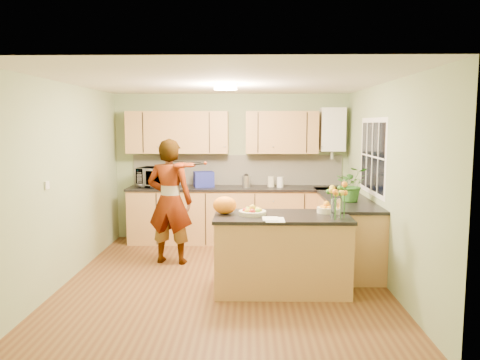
{
  "coord_description": "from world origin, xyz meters",
  "views": [
    {
      "loc": [
        0.31,
        -5.81,
        1.99
      ],
      "look_at": [
        0.18,
        0.5,
        1.23
      ],
      "focal_mm": 35.0,
      "sensor_mm": 36.0,
      "label": 1
    }
  ],
  "objects": [
    {
      "name": "jar_cream",
      "position": [
        0.68,
        2.0,
        1.03
      ],
      "size": [
        0.13,
        0.13,
        0.18
      ],
      "primitive_type": "cylinder",
      "rotation": [
        0.0,
        0.0,
        -0.14
      ],
      "color": "beige",
      "rests_on": "back_counter"
    },
    {
      "name": "upper_cabinets",
      "position": [
        -0.18,
        2.08,
        1.85
      ],
      "size": [
        3.2,
        0.34,
        0.7
      ],
      "color": "#B68249",
      "rests_on": "wall_back"
    },
    {
      "name": "wall_right",
      "position": [
        2.0,
        0.0,
        1.25
      ],
      "size": [
        0.02,
        4.5,
        2.5
      ],
      "primitive_type": "cube",
      "color": "#91A072",
      "rests_on": "floor"
    },
    {
      "name": "ceiling_lamp",
      "position": [
        0.0,
        0.3,
        2.46
      ],
      "size": [
        0.3,
        0.3,
        0.07
      ],
      "color": "#FFEABF",
      "rests_on": "ceiling"
    },
    {
      "name": "papers",
      "position": [
        0.6,
        -0.65,
        0.92
      ],
      "size": [
        0.21,
        0.29,
        0.01
      ],
      "primitive_type": "cube",
      "color": "white",
      "rests_on": "peninsula_island"
    },
    {
      "name": "fruit_dish",
      "position": [
        0.35,
        -0.35,
        0.96
      ],
      "size": [
        0.33,
        0.33,
        0.11
      ],
      "color": "beige",
      "rests_on": "peninsula_island"
    },
    {
      "name": "back_counter",
      "position": [
        0.1,
        1.95,
        0.47
      ],
      "size": [
        3.64,
        0.62,
        0.94
      ],
      "color": "#B68249",
      "rests_on": "floor"
    },
    {
      "name": "potted_plant",
      "position": [
        1.7,
        0.5,
        1.18
      ],
      "size": [
        0.46,
        0.41,
        0.48
      ],
      "primitive_type": "imported",
      "rotation": [
        0.0,
        0.0,
        -0.08
      ],
      "color": "#316D24",
      "rests_on": "right_counter"
    },
    {
      "name": "violin",
      "position": [
        -0.62,
        0.52,
        1.43
      ],
      "size": [
        0.63,
        0.55,
        0.16
      ],
      "primitive_type": null,
      "rotation": [
        0.17,
        0.0,
        -0.61
      ],
      "color": "#4D0904",
      "rests_on": "violinist"
    },
    {
      "name": "flower_vase",
      "position": [
        1.3,
        -0.53,
        1.25
      ],
      "size": [
        0.27,
        0.27,
        0.5
      ],
      "rotation": [
        0.0,
        0.0,
        -0.24
      ],
      "color": "silver",
      "rests_on": "peninsula_island"
    },
    {
      "name": "orange_bowl",
      "position": [
        1.25,
        -0.2,
        0.97
      ],
      "size": [
        0.23,
        0.23,
        0.13
      ],
      "color": "beige",
      "rests_on": "peninsula_island"
    },
    {
      "name": "microwave",
      "position": [
        -1.23,
        1.91,
        1.11
      ],
      "size": [
        0.69,
        0.55,
        0.33
      ],
      "primitive_type": "imported",
      "rotation": [
        0.0,
        0.0,
        -0.27
      ],
      "color": "white",
      "rests_on": "back_counter"
    },
    {
      "name": "splashback",
      "position": [
        0.1,
        2.23,
        1.2
      ],
      "size": [
        3.6,
        0.02,
        0.52
      ],
      "primitive_type": "cube",
      "color": "beige",
      "rests_on": "back_counter"
    },
    {
      "name": "light_switch",
      "position": [
        -1.99,
        -0.6,
        1.3
      ],
      "size": [
        0.02,
        0.09,
        0.09
      ],
      "primitive_type": "cube",
      "color": "white",
      "rests_on": "wall_left"
    },
    {
      "name": "wall_back",
      "position": [
        0.0,
        2.25,
        1.25
      ],
      "size": [
        4.0,
        0.02,
        2.5
      ],
      "primitive_type": "cube",
      "color": "#91A072",
      "rests_on": "floor"
    },
    {
      "name": "kettle",
      "position": [
        0.26,
        1.93,
        1.05
      ],
      "size": [
        0.14,
        0.14,
        0.27
      ],
      "rotation": [
        0.0,
        0.0,
        -0.12
      ],
      "color": "silver",
      "rests_on": "back_counter"
    },
    {
      "name": "blue_box",
      "position": [
        -0.46,
        1.98,
        1.07
      ],
      "size": [
        0.37,
        0.31,
        0.26
      ],
      "primitive_type": "cube",
      "rotation": [
        0.0,
        0.0,
        0.28
      ],
      "color": "navy",
      "rests_on": "back_counter"
    },
    {
      "name": "wall_front",
      "position": [
        0.0,
        -2.25,
        1.25
      ],
      "size": [
        4.0,
        0.02,
        2.5
      ],
      "primitive_type": "cube",
      "color": "#91A072",
      "rests_on": "floor"
    },
    {
      "name": "boiler",
      "position": [
        1.7,
        2.09,
        1.9
      ],
      "size": [
        0.4,
        0.3,
        0.86
      ],
      "color": "white",
      "rests_on": "wall_back"
    },
    {
      "name": "floor",
      "position": [
        0.0,
        0.0,
        0.0
      ],
      "size": [
        4.5,
        4.5,
        0.0
      ],
      "primitive_type": "plane",
      "color": "#5A3219",
      "rests_on": "ground"
    },
    {
      "name": "peninsula_island",
      "position": [
        0.7,
        -0.35,
        0.46
      ],
      "size": [
        1.6,
        0.82,
        0.92
      ],
      "color": "#B68249",
      "rests_on": "floor"
    },
    {
      "name": "violinist",
      "position": [
        -0.82,
        0.74,
        0.89
      ],
      "size": [
        0.71,
        0.53,
        1.79
      ],
      "primitive_type": "imported",
      "rotation": [
        0.0,
        0.0,
        2.98
      ],
      "color": "#DCA286",
      "rests_on": "floor"
    },
    {
      "name": "orange_bag",
      "position": [
        0.02,
        -0.3,
        1.02
      ],
      "size": [
        0.31,
        0.27,
        0.21
      ],
      "primitive_type": "ellipsoid",
      "rotation": [
        0.0,
        0.0,
        0.13
      ],
      "color": "orange",
      "rests_on": "peninsula_island"
    },
    {
      "name": "window_right",
      "position": [
        1.99,
        0.6,
        1.55
      ],
      "size": [
        0.01,
        1.3,
        1.05
      ],
      "color": "white",
      "rests_on": "wall_right"
    },
    {
      "name": "right_counter",
      "position": [
        1.7,
        0.85,
        0.47
      ],
      "size": [
        0.62,
        2.24,
        0.94
      ],
      "color": "#B68249",
      "rests_on": "floor"
    },
    {
      "name": "jar_white",
      "position": [
        0.82,
        1.94,
        1.03
      ],
      "size": [
        0.15,
        0.15,
        0.17
      ],
      "primitive_type": "cylinder",
      "rotation": [
        0.0,
        0.0,
        0.43
      ],
      "color": "white",
      "rests_on": "back_counter"
    },
    {
      "name": "wall_left",
      "position": [
        -2.0,
        0.0,
        1.25
      ],
      "size": [
        0.02,
        4.5,
        2.5
      ],
      "primitive_type": "cube",
      "color": "#91A072",
      "rests_on": "floor"
    },
    {
      "name": "ceiling",
      "position": [
        0.0,
        0.0,
        2.5
      ],
      "size": [
        4.0,
        4.5,
        0.02
      ],
      "primitive_type": "cube",
      "color": "silver",
      "rests_on": "wall_back"
    }
  ]
}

